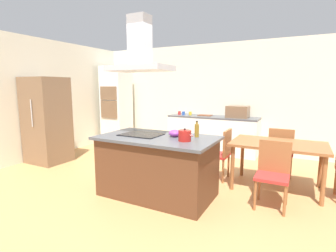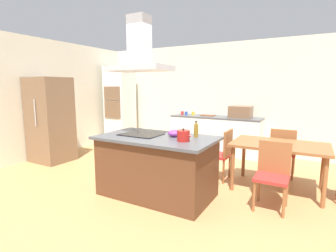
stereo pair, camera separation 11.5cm
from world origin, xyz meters
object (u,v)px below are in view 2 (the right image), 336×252
coffee_mug_blue (186,113)px  cutting_board (208,115)px  tea_kettle (183,136)px  chair_at_left_end (222,151)px  range_hood (140,53)px  olive_oil_bottle (196,130)px  mixing_bowl (174,133)px  coffee_mug_yellow (193,113)px  dining_table (279,149)px  wall_oven_stack (120,105)px  chair_facing_back_wall (283,150)px  coffee_mug_red (182,113)px  refrigerator (50,120)px  cooktop (141,134)px  chair_facing_island (273,171)px  countertop_microwave (241,112)px

coffee_mug_blue → cutting_board: (0.55, 0.11, -0.04)m
tea_kettle → coffee_mug_blue: bearing=114.7°
chair_at_left_end → range_hood: (-0.93, -1.10, 1.59)m
olive_oil_bottle → mixing_bowl: (-0.29, -0.12, -0.05)m
coffee_mug_yellow → dining_table: size_ratio=0.06×
wall_oven_stack → chair_facing_back_wall: size_ratio=2.47×
coffee_mug_red → coffee_mug_blue: bearing=-14.2°
tea_kettle → wall_oven_stack: size_ratio=0.10×
refrigerator → range_hood: bearing=-8.7°
tea_kettle → mixing_bowl: bearing=139.5°
wall_oven_stack → cooktop: bearing=-45.3°
wall_oven_stack → chair_facing_island: (4.46, -2.21, -0.59)m
dining_table → tea_kettle: bearing=-131.9°
tea_kettle → dining_table: size_ratio=0.16×
chair_at_left_end → countertop_microwave: bearing=94.2°
countertop_microwave → coffee_mug_blue: bearing=-177.4°
tea_kettle → olive_oil_bottle: bearing=83.2°
refrigerator → chair_facing_back_wall: 4.76m
coffee_mug_red → chair_at_left_end: coffee_mug_red is taller
dining_table → chair_facing_island: 0.68m
chair_at_left_end → cooktop: bearing=-130.0°
cutting_board → refrigerator: (-2.67, -2.52, 0.00)m
olive_oil_bottle → refrigerator: bearing=177.1°
mixing_bowl → range_hood: range_hood is taller
wall_oven_stack → range_hood: bearing=-45.3°
olive_oil_bottle → wall_oven_stack: size_ratio=0.11×
cooktop → coffee_mug_yellow: size_ratio=6.67×
mixing_bowl → countertop_microwave: bearing=84.1°
olive_oil_bottle → refrigerator: 3.51m
mixing_bowl → coffee_mug_yellow: mixing_bowl is taller
cooktop → wall_oven_stack: size_ratio=0.27×
wall_oven_stack → olive_oil_bottle: bearing=-35.1°
cooktop → tea_kettle: (0.77, -0.10, 0.07)m
refrigerator → chair_facing_island: (4.54, 0.03, -0.40)m
chair_at_left_end → coffee_mug_red: bearing=133.1°
cooktop → mixing_bowl: (0.51, 0.12, 0.05)m
refrigerator → chair_facing_island: size_ratio=2.04×
coffee_mug_blue → chair_facing_island: size_ratio=0.10×
refrigerator → dining_table: size_ratio=1.30×
mixing_bowl → chair_at_left_end: size_ratio=0.21×
coffee_mug_blue → coffee_mug_yellow: bearing=22.4°
cooktop → coffee_mug_yellow: bearing=98.1°
coffee_mug_red → refrigerator: (-2.00, -2.44, -0.03)m
mixing_bowl → cooktop: bearing=-166.9°
countertop_microwave → coffee_mug_yellow: bearing=179.8°
refrigerator → chair_facing_island: refrigerator is taller
olive_oil_bottle → dining_table: (1.04, 0.87, -0.33)m
countertop_microwave → chair_at_left_end: 1.86m
tea_kettle → countertop_microwave: 2.98m
chair_facing_island → tea_kettle: bearing=-153.5°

